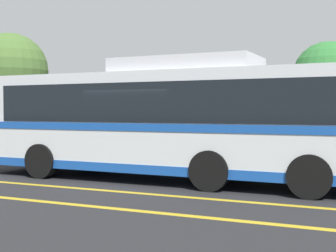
{
  "coord_description": "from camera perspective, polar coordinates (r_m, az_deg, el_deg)",
  "views": [
    {
      "loc": [
        6.03,
        -11.84,
        1.97
      ],
      "look_at": [
        0.7,
        0.13,
        1.52
      ],
      "focal_mm": 50.0,
      "sensor_mm": 36.0,
      "label": 1
    }
  ],
  "objects": [
    {
      "name": "parked_car_0",
      "position": [
        22.71,
        -17.49,
        -1.32
      ],
      "size": [
        4.6,
        1.94,
        1.4
      ],
      "rotation": [
        0.0,
        0.0,
        -1.6
      ],
      "color": "#4C3823",
      "rests_on": "ground_plane"
    },
    {
      "name": "curb_strip",
      "position": [
        19.33,
        7.88,
        -3.69
      ],
      "size": [
        39.2,
        0.36,
        0.15
      ],
      "primitive_type": "cube",
      "color": "#99999E",
      "rests_on": "ground_plane"
    },
    {
      "name": "tree_0",
      "position": [
        23.13,
        18.92,
        5.72
      ],
      "size": [
        3.25,
        3.25,
        5.17
      ],
      "color": "#513823",
      "rests_on": "ground_plane"
    },
    {
      "name": "parked_car_1",
      "position": [
        19.11,
        -2.58,
        -1.89
      ],
      "size": [
        4.34,
        1.94,
        1.35
      ],
      "rotation": [
        0.0,
        0.0,
        -1.53
      ],
      "color": "navy",
      "rests_on": "ground_plane"
    },
    {
      "name": "tree_1",
      "position": [
        29.3,
        -18.66,
        6.42
      ],
      "size": [
        4.4,
        4.4,
        6.51
      ],
      "color": "#513823",
      "rests_on": "ground_plane"
    },
    {
      "name": "transit_bus",
      "position": [
        13.1,
        0.06,
        0.85
      ],
      "size": [
        11.55,
        2.88,
        3.39
      ],
      "rotation": [
        0.0,
        0.0,
        1.55
      ],
      "color": "silver",
      "rests_on": "ground_plane"
    },
    {
      "name": "parked_car_2",
      "position": [
        17.27,
        15.22,
        -2.46
      ],
      "size": [
        3.95,
        1.87,
        1.28
      ],
      "rotation": [
        0.0,
        0.0,
        1.58
      ],
      "color": "olive",
      "rests_on": "ground_plane"
    },
    {
      "name": "ground_plane",
      "position": [
        13.44,
        -2.99,
        -6.49
      ],
      "size": [
        220.0,
        220.0,
        0.0
      ],
      "primitive_type": "plane",
      "color": "#262628"
    },
    {
      "name": "lane_strip_0",
      "position": [
        11.3,
        -4.58,
        -8.08
      ],
      "size": [
        31.2,
        0.2,
        0.01
      ],
      "primitive_type": "cube",
      "rotation": [
        0.0,
        0.0,
        1.57
      ],
      "color": "gold",
      "rests_on": "ground_plane"
    },
    {
      "name": "lane_strip_1",
      "position": [
        9.85,
        -9.46,
        -9.61
      ],
      "size": [
        31.2,
        0.2,
        0.01
      ],
      "primitive_type": "cube",
      "rotation": [
        0.0,
        0.0,
        1.57
      ],
      "color": "gold",
      "rests_on": "ground_plane"
    }
  ]
}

